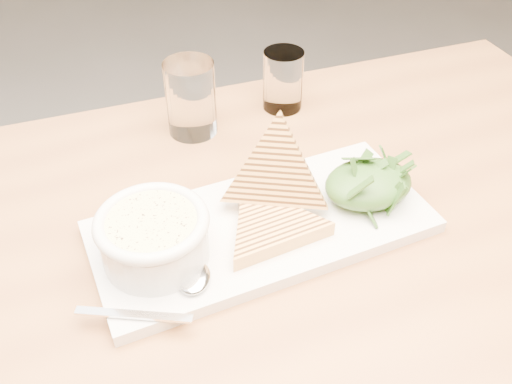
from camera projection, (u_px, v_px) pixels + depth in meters
name	position (u px, v px, depth m)	size (l,w,h in m)	color
table_top	(286.00, 255.00, 0.72)	(1.17, 0.78, 0.04)	#996133
table_leg_br	(426.00, 200.00, 1.35)	(0.06, 0.06, 0.69)	#996133
platter	(262.00, 227.00, 0.71)	(0.42, 0.19, 0.02)	white
soup_bowl	(155.00, 242.00, 0.65)	(0.12, 0.12, 0.05)	white
soup	(152.00, 223.00, 0.63)	(0.10, 0.10, 0.01)	#EEE192
bowl_rim	(151.00, 222.00, 0.63)	(0.13, 0.13, 0.01)	white
sandwich_flat	(270.00, 226.00, 0.69)	(0.16, 0.16, 0.02)	#DA9A4C
sandwich_lean	(276.00, 173.00, 0.70)	(0.16, 0.16, 0.09)	#DA9A4C
salad_base	(368.00, 184.00, 0.73)	(0.12, 0.09, 0.04)	black
arugula_pile	(369.00, 181.00, 0.73)	(0.11, 0.10, 0.05)	#4A752D
spoon_bowl	(194.00, 278.00, 0.63)	(0.04, 0.05, 0.01)	silver
spoon_handle	(134.00, 315.00, 0.59)	(0.12, 0.01, 0.00)	silver
glass_near	(191.00, 98.00, 0.85)	(0.08, 0.08, 0.11)	white
glass_far	(283.00, 80.00, 0.91)	(0.06, 0.06, 0.10)	white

